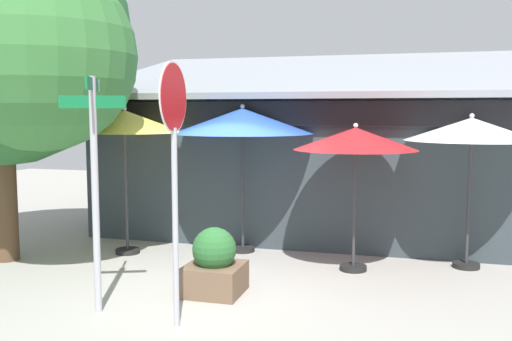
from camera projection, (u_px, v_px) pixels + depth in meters
name	position (u px, v px, depth m)	size (l,w,h in m)	color
ground_plane	(221.00, 287.00, 8.62)	(28.00, 28.00, 0.10)	#9E9B93
cafe_building	(320.00, 158.00, 12.72)	(9.31, 5.43, 4.04)	#333D42
street_sign_post	(95.00, 170.00, 7.22)	(0.77, 0.83, 3.02)	#A8AAB2
stop_sign	(174.00, 141.00, 6.67)	(0.07, 0.84, 3.17)	#A8AAB2
patio_umbrella_mustard_left	(125.00, 123.00, 10.19)	(2.10, 2.10, 2.67)	black
patio_umbrella_royal_blue_center	(243.00, 122.00, 10.34)	(2.58, 2.58, 2.71)	black
patio_umbrella_crimson_right	(355.00, 140.00, 9.10)	(1.99, 1.99, 2.40)	black
patio_umbrella_ivory_far_right	(471.00, 131.00, 9.24)	(2.15, 2.15, 2.55)	black
shade_tree	(5.00, 38.00, 9.39)	(4.96, 4.48, 6.13)	brown
sidewalk_planter	(214.00, 265.00, 8.09)	(0.80, 0.80, 0.95)	brown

